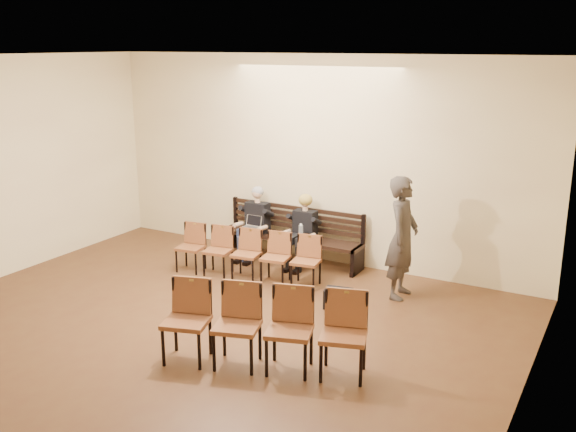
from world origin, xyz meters
The scene contains 11 objects.
ground centered at (0.00, 0.00, 0.00)m, with size 10.00×10.00×0.00m, color #53361C.
room_walls centered at (0.00, 0.79, 2.54)m, with size 8.02×10.01×3.51m.
bench centered at (-0.29, 4.65, 0.23)m, with size 2.60×0.90×0.45m, color black.
seated_man centered at (-0.94, 4.53, 0.60)m, with size 0.50×0.69×1.19m, color black, non-canonical shape.
seated_woman centered at (0.00, 4.53, 0.55)m, with size 0.47×0.65×1.09m, color black, non-canonical shape.
laptop centered at (-0.93, 4.37, 0.56)m, with size 0.30×0.24×0.22m, color silver.
water_bottle centered at (0.09, 4.32, 0.57)m, with size 0.07×0.07×0.24m, color silver.
bag centered at (1.29, 3.19, 0.14)m, with size 0.38×0.26×0.28m, color black.
passerby centered at (1.91, 4.05, 1.05)m, with size 0.77×0.50×2.10m, color #39332E.
chair_row_front centered at (-0.51, 3.58, 0.40)m, with size 2.43×0.43×0.79m, color brown.
chair_row_back centered at (1.26, 1.18, 0.49)m, with size 2.37×0.53×0.97m, color brown.
Camera 1 is at (4.80, -4.59, 3.67)m, focal length 40.00 mm.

